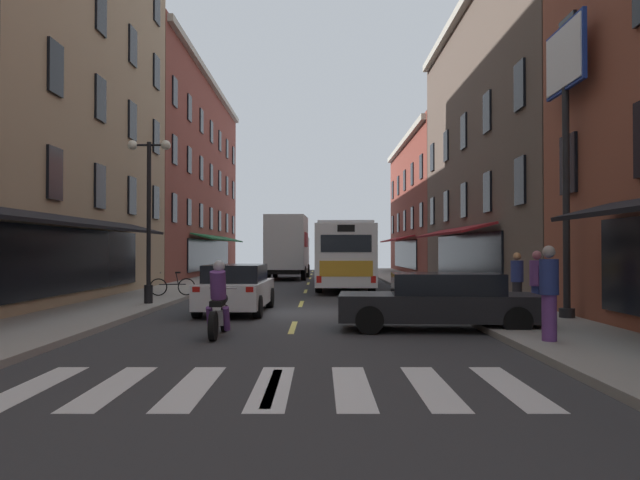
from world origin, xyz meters
The scene contains 17 objects.
ground_plane centered at (0.00, 0.00, -0.05)m, with size 34.80×80.00×0.10m, color #333335.
lane_centre_dashes centered at (0.00, -0.25, 0.00)m, with size 0.14×73.90×0.01m.
crosswalk_near centered at (0.00, -10.00, 0.00)m, with size 7.10×2.80×0.01m.
sidewalk_left centered at (-5.90, 0.00, 0.07)m, with size 3.00×80.00×0.14m, color gray.
sidewalk_right centered at (5.90, 0.00, 0.07)m, with size 3.00×80.00×0.14m, color gray.
billboard_sign centered at (7.05, -2.60, 5.85)m, with size 0.40×2.41×7.63m.
transit_bus centered at (1.87, 12.38, 1.64)m, with size 2.88×12.27×3.12m.
box_truck centered at (-1.39, 21.08, 2.05)m, with size 2.67×6.98×4.02m.
sedan_near centered at (-1.86, 0.02, 0.73)m, with size 2.00×4.62×1.45m.
sedan_mid centered at (-1.66, 31.38, 0.69)m, with size 2.04×4.50×1.35m.
sedan_far centered at (3.50, -4.01, 0.69)m, with size 4.77×2.16×1.34m.
motorcycle_rider centered at (-1.55, -5.08, 0.71)m, with size 0.62×2.07×1.66m.
bicycle_near centered at (-4.99, 5.04, 0.50)m, with size 1.69×0.51×0.91m.
pedestrian_near centered at (5.06, -6.66, 1.12)m, with size 0.38×0.52×1.83m.
pedestrian_mid centered at (6.44, -0.49, 1.00)m, with size 0.36×0.36×1.68m.
pedestrian_far centered at (6.15, -2.96, 1.03)m, with size 0.36×0.36×1.73m.
street_lamp_twin centered at (-4.97, 1.65, 3.11)m, with size 1.42×0.32×5.36m.
Camera 1 is at (0.66, -18.50, 1.89)m, focal length 34.50 mm.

